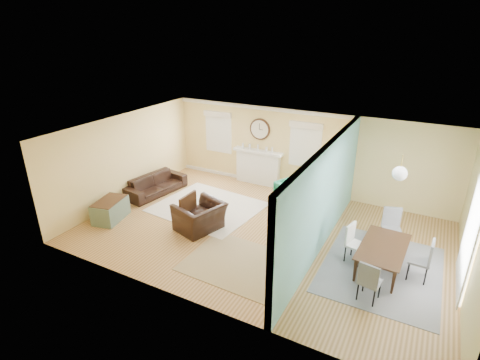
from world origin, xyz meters
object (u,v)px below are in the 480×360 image
(green_chair, at_px, (289,191))
(dining_table, at_px, (383,258))
(eames_chair, at_px, (200,217))
(credenza, at_px, (326,205))
(sofa, at_px, (156,184))

(green_chair, bearing_deg, dining_table, 169.32)
(eames_chair, relative_size, dining_table, 0.70)
(eames_chair, relative_size, credenza, 0.83)
(sofa, relative_size, dining_table, 1.23)
(credenza, bearing_deg, sofa, -170.39)
(green_chair, relative_size, dining_table, 0.42)
(eames_chair, xyz_separation_m, dining_table, (4.47, 0.44, -0.08))
(sofa, height_order, green_chair, green_chair)
(dining_table, bearing_deg, credenza, 48.58)
(credenza, xyz_separation_m, dining_table, (1.75, -1.71, -0.11))
(credenza, bearing_deg, dining_table, -44.22)
(sofa, relative_size, credenza, 1.46)
(eames_chair, xyz_separation_m, credenza, (2.71, 2.14, 0.03))
(sofa, distance_m, dining_table, 7.02)
(credenza, distance_m, dining_table, 2.45)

